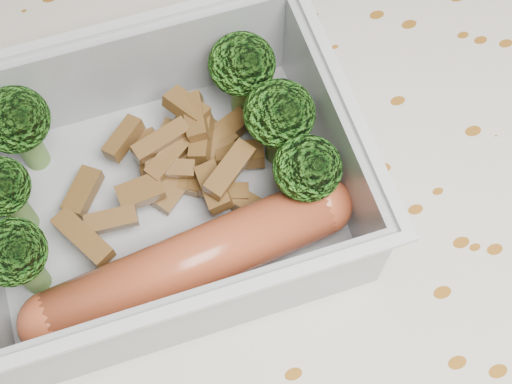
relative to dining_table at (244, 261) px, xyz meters
name	(u,v)px	position (x,y,z in m)	size (l,w,h in m)	color
dining_table	(244,261)	(0.00, 0.00, 0.00)	(1.40, 0.90, 0.75)	brown
tablecloth	(243,232)	(0.00, 0.00, 0.05)	(1.46, 0.96, 0.19)	silver
lunch_container	(161,193)	(-0.04, 0.01, 0.11)	(0.20, 0.16, 0.07)	silver
broccoli_florets	(158,146)	(-0.03, 0.03, 0.13)	(0.17, 0.11, 0.06)	#608C3F
meat_pile	(180,163)	(-0.02, 0.03, 0.11)	(0.12, 0.08, 0.03)	brown
sausage	(191,262)	(-0.04, -0.03, 0.11)	(0.17, 0.04, 0.03)	#AB4828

